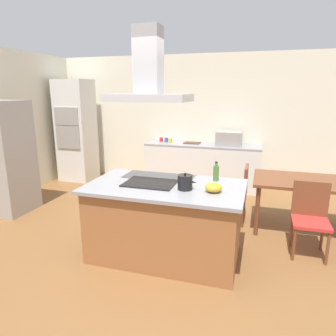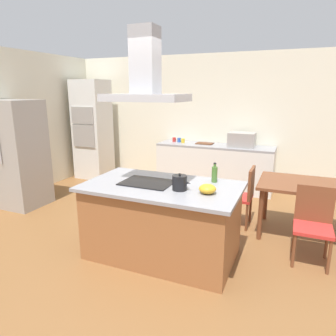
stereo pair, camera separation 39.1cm
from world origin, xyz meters
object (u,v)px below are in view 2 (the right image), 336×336
at_px(cooktop, 147,182).
at_px(dining_table, 313,190).
at_px(tea_kettle, 180,183).
at_px(chair_at_left_end, 243,193).
at_px(olive_oil_bottle, 215,174).
at_px(chair_facing_island, 313,220).
at_px(cutting_board, 205,143).
at_px(coffee_mug_red, 174,140).
at_px(coffee_mug_yellow, 183,141).
at_px(wall_oven_stack, 93,130).
at_px(refrigerator, 18,154).
at_px(range_hood, 145,78).
at_px(coffee_mug_blue, 179,140).
at_px(countertop_microwave, 242,140).
at_px(mixing_bowl, 207,189).

bearing_deg(cooktop, dining_table, 33.96).
relative_size(tea_kettle, chair_at_left_end, 0.24).
height_order(olive_oil_bottle, chair_facing_island, olive_oil_bottle).
height_order(cooktop, cutting_board, cutting_board).
relative_size(cooktop, chair_facing_island, 0.67).
bearing_deg(coffee_mug_red, coffee_mug_yellow, -17.21).
distance_m(olive_oil_bottle, wall_oven_stack, 4.13).
bearing_deg(refrigerator, cutting_board, 41.06).
bearing_deg(wall_oven_stack, tea_kettle, -40.96).
distance_m(cooktop, range_hood, 1.20).
xyz_separation_m(cooktop, coffee_mug_yellow, (-0.60, 2.89, 0.04)).
relative_size(cutting_board, range_hood, 0.38).
distance_m(cooktop, dining_table, 2.25).
bearing_deg(chair_at_left_end, coffee_mug_blue, 134.44).
height_order(tea_kettle, countertop_microwave, countertop_microwave).
xyz_separation_m(coffee_mug_red, chair_at_left_end, (1.77, -1.70, -0.44)).
bearing_deg(mixing_bowl, range_hood, 173.13).
distance_m(coffee_mug_yellow, wall_oven_stack, 2.13).
distance_m(cutting_board, dining_table, 2.62).
relative_size(olive_oil_bottle, refrigerator, 0.13).
height_order(coffee_mug_red, coffee_mug_yellow, same).
xyz_separation_m(wall_oven_stack, dining_table, (4.57, -1.39, -0.43)).
distance_m(mixing_bowl, chair_facing_island, 1.36).
xyz_separation_m(coffee_mug_red, wall_oven_stack, (-1.88, -0.31, 0.16)).
bearing_deg(refrigerator, countertop_microwave, 33.51).
xyz_separation_m(dining_table, chair_at_left_end, (-0.92, -0.00, -0.16)).
bearing_deg(refrigerator, chair_facing_island, -0.46).
bearing_deg(chair_facing_island, countertop_microwave, 118.43).
xyz_separation_m(tea_kettle, chair_facing_island, (1.41, 0.68, -0.48)).
height_order(coffee_mug_yellow, refrigerator, refrigerator).
relative_size(chair_facing_island, chair_at_left_end, 1.00).
height_order(cooktop, refrigerator, refrigerator).
distance_m(countertop_microwave, chair_facing_island, 2.66).
bearing_deg(dining_table, refrigerator, -172.31).
distance_m(coffee_mug_red, refrigerator, 3.05).
height_order(olive_oil_bottle, wall_oven_stack, wall_oven_stack).
height_order(coffee_mug_blue, dining_table, coffee_mug_blue).
xyz_separation_m(cutting_board, chair_facing_island, (2.00, -2.34, -0.40)).
distance_m(countertop_microwave, range_hood, 3.13).
bearing_deg(countertop_microwave, tea_kettle, -93.24).
relative_size(olive_oil_bottle, dining_table, 0.17).
xyz_separation_m(cutting_board, dining_table, (2.00, -1.68, -0.24)).
distance_m(coffee_mug_red, chair_facing_island, 3.61).
height_order(countertop_microwave, dining_table, countertop_microwave).
xyz_separation_m(wall_oven_stack, chair_at_left_end, (3.65, -1.39, -0.59)).
xyz_separation_m(coffee_mug_yellow, dining_table, (2.46, -1.63, -0.28)).
bearing_deg(olive_oil_bottle, dining_table, 38.54).
xyz_separation_m(olive_oil_bottle, dining_table, (1.13, 0.90, -0.33)).
height_order(cooktop, range_hood, range_hood).
bearing_deg(mixing_bowl, dining_table, 50.78).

